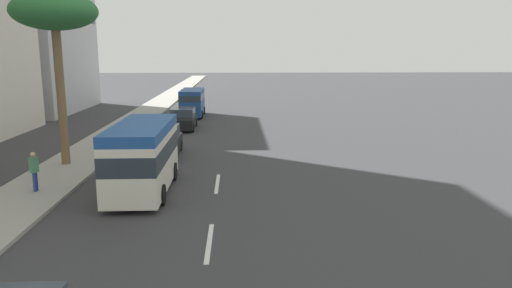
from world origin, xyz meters
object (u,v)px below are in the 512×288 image
at_px(van_fifth, 192,101).
at_px(pedestrian_near_lamp, 34,170).
at_px(car_lead, 183,119).
at_px(minibus_second, 143,155).
at_px(car_third, 163,142).
at_px(palm_tree, 55,14).

xyz_separation_m(van_fifth, pedestrian_near_lamp, (-24.27, 4.48, -0.34)).
distance_m(car_lead, minibus_second, 16.90).
relative_size(car_third, pedestrian_near_lamp, 2.57).
relative_size(car_third, palm_tree, 0.50).
distance_m(car_third, van_fifth, 16.72).
relative_size(minibus_second, pedestrian_near_lamp, 3.77).
relative_size(car_lead, car_third, 1.00).
bearing_deg(van_fifth, car_lead, -0.64).
distance_m(car_lead, palm_tree, 14.76).
bearing_deg(car_third, minibus_second, 2.27).
xyz_separation_m(car_third, pedestrian_near_lamp, (-7.56, 4.23, 0.29)).
height_order(car_third, pedestrian_near_lamp, pedestrian_near_lamp).
relative_size(car_lead, van_fifth, 0.83).
bearing_deg(palm_tree, car_lead, -22.02).
bearing_deg(minibus_second, car_lead, -179.60).
distance_m(car_third, pedestrian_near_lamp, 8.67).
distance_m(minibus_second, van_fifth, 24.07).
xyz_separation_m(car_third, van_fifth, (16.71, -0.25, 0.63)).
height_order(minibus_second, palm_tree, palm_tree).
bearing_deg(car_lead, pedestrian_near_lamp, -14.44).
height_order(minibus_second, car_third, minibus_second).
relative_size(van_fifth, palm_tree, 0.60).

